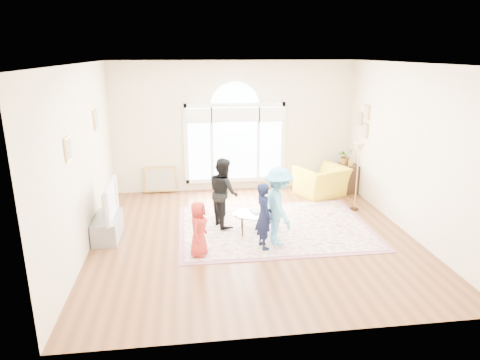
{
  "coord_description": "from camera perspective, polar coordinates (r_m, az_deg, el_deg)",
  "views": [
    {
      "loc": [
        -1.23,
        -7.44,
        3.4
      ],
      "look_at": [
        -0.22,
        0.3,
        1.05
      ],
      "focal_mm": 32.0,
      "sensor_mm": 36.0,
      "label": 1
    }
  ],
  "objects": [
    {
      "name": "potted_plant",
      "position": [
        10.96,
        13.84,
        3.11
      ],
      "size": [
        0.44,
        0.42,
        0.4
      ],
      "primitive_type": "imported",
      "rotation": [
        0.0,
        0.0,
        0.34
      ],
      "color": "#33722D",
      "rests_on": "plant_pedestal"
    },
    {
      "name": "coffee_table",
      "position": [
        8.25,
        2.57,
        -4.56
      ],
      "size": [
        1.08,
        0.75,
        0.54
      ],
      "rotation": [
        0.0,
        0.0,
        -0.1
      ],
      "color": "silver",
      "rests_on": "ground"
    },
    {
      "name": "child_black",
      "position": [
        8.5,
        -2.21,
        -1.63
      ],
      "size": [
        0.7,
        0.8,
        1.39
      ],
      "primitive_type": "imported",
      "rotation": [
        0.0,
        0.0,
        1.87
      ],
      "color": "black",
      "rests_on": "area_rug"
    },
    {
      "name": "ground",
      "position": [
        8.27,
        1.82,
        -7.5
      ],
      "size": [
        6.0,
        6.0,
        0.0
      ],
      "primitive_type": "plane",
      "color": "#58311B",
      "rests_on": "ground"
    },
    {
      "name": "armchair",
      "position": [
        10.62,
        10.84,
        -0.16
      ],
      "size": [
        1.4,
        1.32,
        0.72
      ],
      "primitive_type": "imported",
      "rotation": [
        0.0,
        0.0,
        3.55
      ],
      "color": "yellow",
      "rests_on": "ground"
    },
    {
      "name": "child_blue",
      "position": [
        7.7,
        5.13,
        -3.49
      ],
      "size": [
        0.65,
        0.99,
        1.44
      ],
      "primitive_type": "imported",
      "rotation": [
        0.0,
        0.0,
        1.7
      ],
      "color": "#5FC1EF",
      "rests_on": "area_rug"
    },
    {
      "name": "child_red",
      "position": [
        7.35,
        -5.54,
        -6.47
      ],
      "size": [
        0.45,
        0.55,
        0.97
      ],
      "primitive_type": "imported",
      "rotation": [
        0.0,
        0.0,
        1.23
      ],
      "color": "#B92E26",
      "rests_on": "area_rug"
    },
    {
      "name": "plant_pedestal",
      "position": [
        11.09,
        13.65,
        0.35
      ],
      "size": [
        0.2,
        0.2,
        0.7
      ],
      "primitive_type": "cylinder",
      "color": "white",
      "rests_on": "ground"
    },
    {
      "name": "side_cabinet",
      "position": [
        11.06,
        14.15,
        0.27
      ],
      "size": [
        0.4,
        0.5,
        0.7
      ],
      "primitive_type": "cube",
      "color": "black",
      "rests_on": "ground"
    },
    {
      "name": "child_navy",
      "position": [
        7.56,
        3.18,
        -4.78
      ],
      "size": [
        0.37,
        0.49,
        1.21
      ],
      "primitive_type": "imported",
      "rotation": [
        0.0,
        0.0,
        1.76
      ],
      "color": "#111837",
      "rests_on": "area_rug"
    },
    {
      "name": "room_shell",
      "position": [
        10.5,
        -0.53,
        6.75
      ],
      "size": [
        6.0,
        6.0,
        6.0
      ],
      "color": "beige",
      "rests_on": "ground"
    },
    {
      "name": "leaning_picture",
      "position": [
        10.9,
        -10.52,
        -1.67
      ],
      "size": [
        0.8,
        0.14,
        0.62
      ],
      "primitive_type": "cube",
      "rotation": [
        -0.14,
        0.0,
        0.0
      ],
      "color": "tan",
      "rests_on": "ground"
    },
    {
      "name": "television",
      "position": [
        8.32,
        -17.5,
        -2.61
      ],
      "size": [
        0.17,
        1.14,
        0.66
      ],
      "color": "black",
      "rests_on": "tv_console"
    },
    {
      "name": "tv_console",
      "position": [
        8.51,
        -17.23,
        -6.04
      ],
      "size": [
        0.45,
        1.0,
        0.42
      ],
      "primitive_type": "cube",
      "color": "gray",
      "rests_on": "ground"
    },
    {
      "name": "rug_border",
      "position": [
        8.68,
        4.6,
        -6.28
      ],
      "size": [
        3.8,
        2.8,
        0.01
      ],
      "primitive_type": "cube",
      "color": "#935669",
      "rests_on": "ground"
    },
    {
      "name": "area_rug",
      "position": [
        8.68,
        4.6,
        -6.25
      ],
      "size": [
        3.6,
        2.6,
        0.02
      ],
      "primitive_type": "cube",
      "color": "beige",
      "rests_on": "ground"
    },
    {
      "name": "floor_lamp",
      "position": [
        9.58,
        15.56,
        3.4
      ],
      "size": [
        0.26,
        0.26,
        1.51
      ],
      "color": "black",
      "rests_on": "ground"
    }
  ]
}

